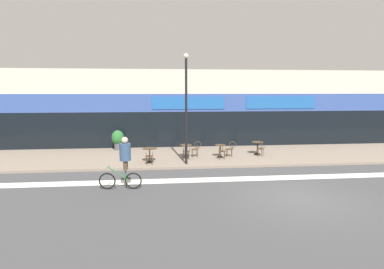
# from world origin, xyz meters

# --- Properties ---
(ground_plane) EXTENTS (120.00, 120.00, 0.00)m
(ground_plane) POSITION_xyz_m (0.00, 0.00, 0.00)
(ground_plane) COLOR #424244
(sidewalk_slab) EXTENTS (40.00, 5.50, 0.12)m
(sidewalk_slab) POSITION_xyz_m (0.00, 7.25, 0.06)
(sidewalk_slab) COLOR gray
(sidewalk_slab) RESTS_ON ground
(storefront_facade) EXTENTS (40.00, 4.06, 5.34)m
(storefront_facade) POSITION_xyz_m (0.00, 11.96, 2.66)
(storefront_facade) COLOR beige
(storefront_facade) RESTS_ON ground
(bike_lane_stripe) EXTENTS (36.00, 0.70, 0.01)m
(bike_lane_stripe) POSITION_xyz_m (0.00, 2.57, 0.00)
(bike_lane_stripe) COLOR silver
(bike_lane_stripe) RESTS_ON ground
(bistro_table_0) EXTENTS (0.77, 0.77, 0.75)m
(bistro_table_0) POSITION_xyz_m (-5.66, 5.76, 0.66)
(bistro_table_0) COLOR black
(bistro_table_0) RESTS_ON sidewalk_slab
(bistro_table_1) EXTENTS (0.76, 0.76, 0.70)m
(bistro_table_1) POSITION_xyz_m (-3.65, 6.79, 0.63)
(bistro_table_1) COLOR black
(bistro_table_1) RESTS_ON sidewalk_slab
(bistro_table_2) EXTENTS (0.60, 0.60, 0.71)m
(bistro_table_2) POSITION_xyz_m (-1.64, 6.64, 0.62)
(bistro_table_2) COLOR black
(bistro_table_2) RESTS_ON sidewalk_slab
(bistro_table_3) EXTENTS (0.69, 0.69, 0.75)m
(bistro_table_3) POSITION_xyz_m (0.74, 7.16, 0.66)
(bistro_table_3) COLOR black
(bistro_table_3) RESTS_ON sidewalk_slab
(cafe_chair_0_near) EXTENTS (0.45, 0.60, 0.90)m
(cafe_chair_0_near) POSITION_xyz_m (-5.65, 5.14, 0.64)
(cafe_chair_0_near) COLOR #4C3823
(cafe_chair_0_near) RESTS_ON sidewalk_slab
(cafe_chair_1_near) EXTENTS (0.43, 0.59, 0.90)m
(cafe_chair_1_near) POSITION_xyz_m (-3.64, 6.17, 0.64)
(cafe_chair_1_near) COLOR #4C3823
(cafe_chair_1_near) RESTS_ON sidewalk_slab
(cafe_chair_1_side) EXTENTS (0.59, 0.44, 0.90)m
(cafe_chair_1_side) POSITION_xyz_m (-3.03, 6.80, 0.64)
(cafe_chair_1_side) COLOR #4C3823
(cafe_chair_1_side) RESTS_ON sidewalk_slab
(cafe_chair_2_near) EXTENTS (0.43, 0.59, 0.90)m
(cafe_chair_2_near) POSITION_xyz_m (-1.65, 6.01, 0.64)
(cafe_chair_2_near) COLOR #4C3823
(cafe_chair_2_near) RESTS_ON sidewalk_slab
(cafe_chair_2_side) EXTENTS (0.59, 0.44, 0.90)m
(cafe_chair_2_side) POSITION_xyz_m (-1.02, 6.63, 0.64)
(cafe_chair_2_side) COLOR #4C3823
(cafe_chair_2_side) RESTS_ON sidewalk_slab
(cafe_chair_3_near) EXTENTS (0.41, 0.58, 0.90)m
(cafe_chair_3_near) POSITION_xyz_m (0.74, 6.54, 0.64)
(cafe_chair_3_near) COLOR #4C3823
(cafe_chair_3_near) RESTS_ON sidewalk_slab
(planter_pot) EXTENTS (0.79, 0.79, 1.28)m
(planter_pot) POSITION_xyz_m (-7.85, 9.36, 0.83)
(planter_pot) COLOR #4C4C51
(planter_pot) RESTS_ON sidewalk_slab
(lamp_post) EXTENTS (0.26, 0.26, 5.65)m
(lamp_post) POSITION_xyz_m (-3.73, 5.10, 3.35)
(lamp_post) COLOR black
(lamp_post) RESTS_ON sidewalk_slab
(cyclist_0) EXTENTS (1.71, 0.52, 2.12)m
(cyclist_0) POSITION_xyz_m (-6.48, 1.66, 1.24)
(cyclist_0) COLOR black
(cyclist_0) RESTS_ON ground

